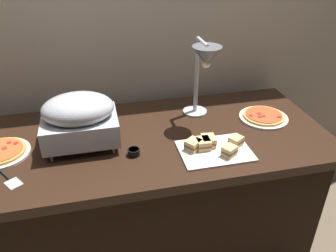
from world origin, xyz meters
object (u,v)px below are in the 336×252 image
object	(u,v)px
heat_lamp	(204,63)
serving_spatula	(9,179)
sandwich_platter	(213,147)
sauce_cup_far	(134,152)
pizza_plate_front	(264,117)
sauce_cup_near	(92,114)
chafing_dish	(79,118)
pizza_plate_center	(1,152)

from	to	relation	value
heat_lamp	serving_spatula	distance (m)	1.07
serving_spatula	sandwich_platter	bearing A→B (deg)	0.67
serving_spatula	sauce_cup_far	bearing A→B (deg)	6.61
pizza_plate_front	sandwich_platter	xyz separation A→B (m)	(-0.39, -0.24, 0.01)
sauce_cup_near	sauce_cup_far	distance (m)	0.47
heat_lamp	serving_spatula	xyz separation A→B (m)	(-0.97, -0.30, -0.35)
chafing_dish	sandwich_platter	size ratio (longest dim) A/B	1.05
sauce_cup_far	serving_spatula	distance (m)	0.56
pizza_plate_center	serving_spatula	bearing A→B (deg)	-71.90
sauce_cup_far	pizza_plate_front	bearing A→B (deg)	13.82
serving_spatula	sauce_cup_near	bearing A→B (deg)	52.62
heat_lamp	serving_spatula	size ratio (longest dim) A/B	2.84
pizza_plate_front	serving_spatula	size ratio (longest dim) A/B	1.72
pizza_plate_center	chafing_dish	bearing A→B (deg)	-0.71
pizza_plate_front	sauce_cup_near	bearing A→B (deg)	165.96
heat_lamp	pizza_plate_center	world-z (taller)	heat_lamp
chafing_dish	heat_lamp	distance (m)	0.69
serving_spatula	heat_lamp	bearing A→B (deg)	16.91
chafing_dish	pizza_plate_front	bearing A→B (deg)	2.61
pizza_plate_center	sauce_cup_near	xyz separation A→B (m)	(0.45, 0.28, 0.00)
pizza_plate_center	serving_spatula	xyz separation A→B (m)	(0.07, -0.21, -0.01)
pizza_plate_front	sandwich_platter	world-z (taller)	sandwich_platter
sandwich_platter	serving_spatula	xyz separation A→B (m)	(-0.94, -0.01, -0.02)
pizza_plate_front	sauce_cup_far	distance (m)	0.80
chafing_dish	serving_spatula	world-z (taller)	chafing_dish
pizza_plate_front	serving_spatula	xyz separation A→B (m)	(-1.33, -0.26, -0.01)
sandwich_platter	sauce_cup_far	xyz separation A→B (m)	(-0.38, 0.05, -0.00)
heat_lamp	pizza_plate_front	distance (m)	0.49
pizza_plate_center	sauce_cup_far	size ratio (longest dim) A/B	4.62
sandwich_platter	sauce_cup_far	bearing A→B (deg)	172.06
sauce_cup_near	serving_spatula	distance (m)	0.62
heat_lamp	pizza_plate_front	xyz separation A→B (m)	(0.36, -0.04, -0.34)
pizza_plate_front	serving_spatula	world-z (taller)	pizza_plate_front
sandwich_platter	pizza_plate_front	bearing A→B (deg)	31.94
pizza_plate_front	sandwich_platter	distance (m)	0.46
pizza_plate_front	serving_spatula	bearing A→B (deg)	-169.15
sauce_cup_near	serving_spatula	xyz separation A→B (m)	(-0.38, -0.49, -0.01)
serving_spatula	pizza_plate_center	bearing A→B (deg)	108.10
pizza_plate_center	heat_lamp	bearing A→B (deg)	4.47
sauce_cup_near	heat_lamp	bearing A→B (deg)	-18.52
sandwich_platter	heat_lamp	bearing A→B (deg)	83.81
pizza_plate_center	serving_spatula	size ratio (longest dim) A/B	1.72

